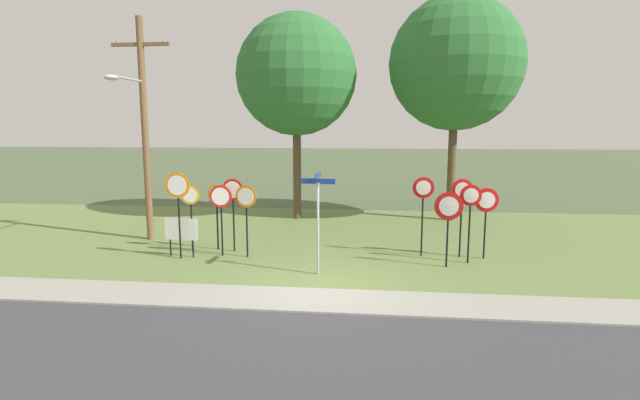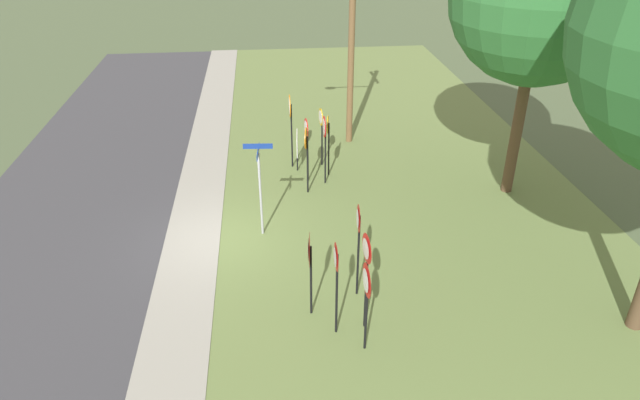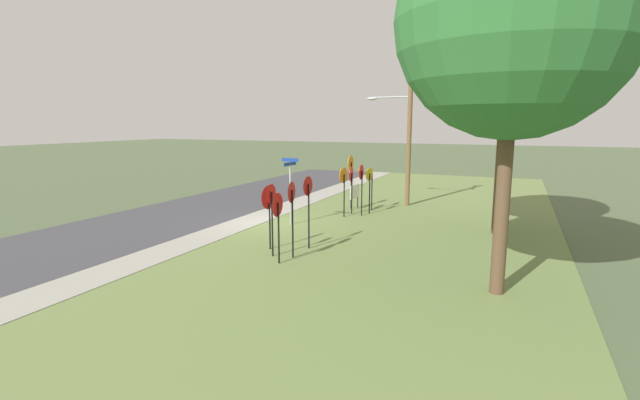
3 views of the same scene
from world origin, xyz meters
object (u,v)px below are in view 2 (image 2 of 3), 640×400
object	(u,v)px
yield_sign_far_right	(366,288)
stop_sign_far_left	(307,137)
stop_sign_near_left	(325,136)
yield_sign_near_left	(358,230)
yield_sign_near_right	(336,269)
street_name_post	(260,182)
yield_sign_center	(309,256)
stop_sign_near_right	(306,146)
utility_pole	(347,33)
stop_sign_far_center	(290,115)
stop_sign_center_tall	(328,133)
yield_sign_far_left	(366,260)
stop_sign_far_right	(321,125)
notice_board	(297,145)

from	to	relation	value
yield_sign_far_right	stop_sign_far_left	bearing A→B (deg)	-179.13
stop_sign_near_left	yield_sign_near_left	world-z (taller)	yield_sign_near_left
yield_sign_near_right	street_name_post	distance (m)	4.71
yield_sign_center	yield_sign_near_left	bearing A→B (deg)	123.01
stop_sign_near_right	yield_sign_center	distance (m)	6.18
utility_pole	stop_sign_far_center	bearing A→B (deg)	-46.65
yield_sign_near_right	yield_sign_center	distance (m)	0.89
stop_sign_center_tall	utility_pole	world-z (taller)	utility_pole
stop_sign_near_right	yield_sign_near_left	distance (m)	5.60
yield_sign_near_right	street_name_post	size ratio (longest dim) A/B	0.84
yield_sign_far_left	stop_sign_far_right	bearing A→B (deg)	173.79
stop_sign_far_left	utility_pole	world-z (taller)	utility_pole
stop_sign_far_center	stop_sign_far_right	world-z (taller)	stop_sign_far_center
yield_sign_far_right	notice_board	world-z (taller)	yield_sign_far_right
stop_sign_far_center	yield_sign_center	xyz separation A→B (m)	(8.22, -0.06, -0.33)
stop_sign_near_left	stop_sign_far_left	distance (m)	0.63
stop_sign_far_center	notice_board	world-z (taller)	stop_sign_far_center
stop_sign_far_center	yield_sign_center	bearing A→B (deg)	0.25
yield_sign_near_right	yield_sign_far_right	bearing A→B (deg)	42.72
stop_sign_far_center	utility_pole	world-z (taller)	utility_pole
stop_sign_far_left	yield_sign_far_left	size ratio (longest dim) A/B	0.91
yield_sign_near_left	yield_sign_far_right	bearing A→B (deg)	-1.10
stop_sign_near_left	yield_sign_far_left	xyz separation A→B (m)	(7.37, 0.09, 0.11)
stop_sign_near_left	street_name_post	bearing A→B (deg)	-36.57
stop_sign_center_tall	yield_sign_far_right	bearing A→B (deg)	9.70
yield_sign_far_right	stop_sign_center_tall	bearing A→B (deg)	175.62
stop_sign_far_left	stop_sign_far_right	size ratio (longest dim) A/B	1.06
stop_sign_near_left	yield_sign_far_right	xyz separation A→B (m)	(8.10, -0.04, -0.09)
yield_sign_near_right	yield_sign_far_left	size ratio (longest dim) A/B	0.96
stop_sign_far_left	stop_sign_far_center	size ratio (longest dim) A/B	0.84
notice_board	stop_sign_far_center	bearing A→B (deg)	-76.81
stop_sign_near_left	utility_pole	size ratio (longest dim) A/B	0.31
stop_sign_center_tall	stop_sign_near_right	bearing A→B (deg)	-23.22
stop_sign_near_left	yield_sign_far_right	size ratio (longest dim) A/B	1.08
stop_sign_near_left	stop_sign_far_right	size ratio (longest dim) A/B	1.12
stop_sign_near_left	yield_sign_near_right	distance (m)	7.53
stop_sign_far_center	stop_sign_far_right	bearing A→B (deg)	92.31
stop_sign_near_left	notice_board	size ratio (longest dim) A/B	1.95
stop_sign_near_left	yield_sign_center	bearing A→B (deg)	-10.42
stop_sign_center_tall	notice_board	distance (m)	1.53
yield_sign_center	yield_sign_near_right	bearing A→B (deg)	41.77
stop_sign_near_left	street_name_post	distance (m)	3.77
yield_sign_far_right	utility_pole	size ratio (longest dim) A/B	0.28
yield_sign_far_right	utility_pole	world-z (taller)	utility_pole
stop_sign_center_tall	street_name_post	xyz separation A→B (m)	(3.69, -2.38, 0.14)
stop_sign_near_left	stop_sign_center_tall	bearing A→B (deg)	161.76
stop_sign_near_left	stop_sign_far_center	distance (m)	1.80
stop_sign_far_center	street_name_post	distance (m)	4.66
yield_sign_center	utility_pole	bearing A→B (deg)	173.44
stop_sign_near_right	yield_sign_center	world-z (taller)	stop_sign_near_right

